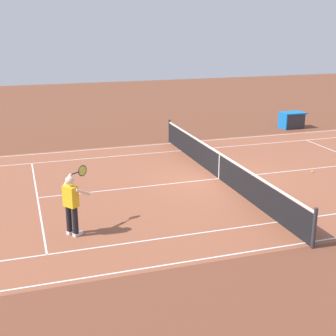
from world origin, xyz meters
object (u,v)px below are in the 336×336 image
object	(u,v)px
tennis_net	(219,166)
tennis_player_near	(72,202)
tennis_ball	(312,171)
equipment_cart_tarped	(292,120)

from	to	relation	value
tennis_net	tennis_player_near	bearing A→B (deg)	29.14
tennis_ball	tennis_player_near	bearing A→B (deg)	16.50
tennis_net	tennis_ball	distance (m)	3.74
equipment_cart_tarped	tennis_player_near	bearing A→B (deg)	37.58
tennis_player_near	equipment_cart_tarped	world-z (taller)	tennis_player_near
tennis_player_near	equipment_cart_tarped	distance (m)	16.22
equipment_cart_tarped	tennis_net	bearing A→B (deg)	43.06
tennis_net	tennis_player_near	xyz separation A→B (m)	(5.63, 3.14, 0.44)
tennis_ball	equipment_cart_tarped	xyz separation A→B (m)	(-3.54, -7.13, 0.40)
tennis_net	tennis_ball	size ratio (longest dim) A/B	177.27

